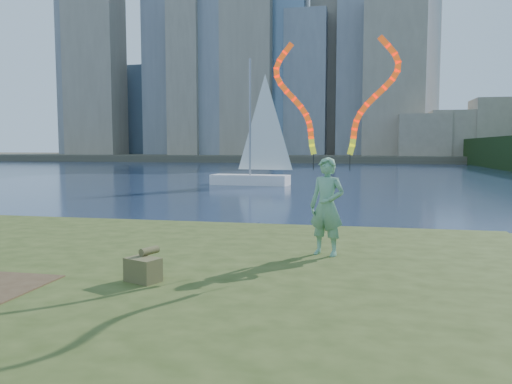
# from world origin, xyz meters

# --- Properties ---
(ground) EXTENTS (320.00, 320.00, 0.00)m
(ground) POSITION_xyz_m (0.00, 0.00, 0.00)
(ground) COLOR #1B2843
(ground) RESTS_ON ground
(grassy_knoll) EXTENTS (20.00, 18.00, 0.80)m
(grassy_knoll) POSITION_xyz_m (0.00, -2.30, 0.34)
(grassy_knoll) COLOR #354318
(grassy_knoll) RESTS_ON ground
(far_shore) EXTENTS (320.00, 40.00, 1.20)m
(far_shore) POSITION_xyz_m (0.00, 95.00, 0.60)
(far_shore) COLOR #4A4536
(far_shore) RESTS_ON ground
(woman_with_ribbons) EXTENTS (1.98, 0.79, 4.12)m
(woman_with_ribbons) POSITION_xyz_m (3.14, 0.64, 2.20)
(woman_with_ribbons) COLOR #237F4B
(woman_with_ribbons) RESTS_ON grassy_knoll
(canvas_bag) EXTENTS (0.56, 0.64, 0.46)m
(canvas_bag) POSITION_xyz_m (0.66, -1.70, 0.99)
(canvas_bag) COLOR brown
(canvas_bag) RESTS_ON grassy_knoll
(sailboat) EXTENTS (6.00, 2.33, 9.01)m
(sailboat) POSITION_xyz_m (-3.79, 26.68, 1.55)
(sailboat) COLOR white
(sailboat) RESTS_ON ground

